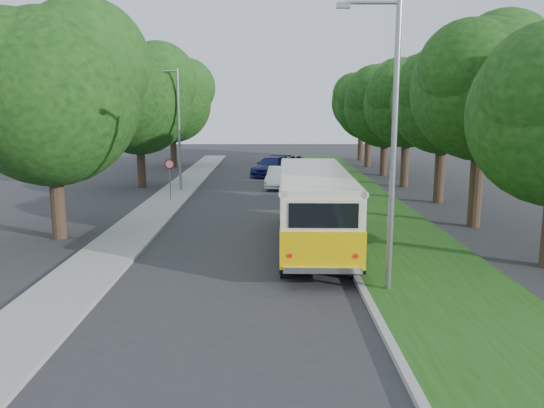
{
  "coord_description": "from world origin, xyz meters",
  "views": [
    {
      "loc": [
        0.93,
        -16.82,
        5.19
      ],
      "look_at": [
        1.04,
        3.41,
        1.5
      ],
      "focal_mm": 35.0,
      "sensor_mm": 36.0,
      "label": 1
    }
  ],
  "objects_px": {
    "car_blue": "(271,166)",
    "car_grey": "(294,163)",
    "lamppost_near": "(391,138)",
    "car_silver": "(307,192)",
    "vintage_bus": "(314,209)",
    "car_white": "(279,177)",
    "lamppost_far": "(177,125)"
  },
  "relations": [
    {
      "from": "car_silver",
      "to": "car_white",
      "type": "xyz_separation_m",
      "value": [
        -1.4,
        6.09,
        0.03
      ]
    },
    {
      "from": "car_silver",
      "to": "lamppost_far",
      "type": "bearing_deg",
      "value": 163.76
    },
    {
      "from": "lamppost_far",
      "to": "vintage_bus",
      "type": "distance_m",
      "value": 15.49
    },
    {
      "from": "lamppost_near",
      "to": "car_silver",
      "type": "xyz_separation_m",
      "value": [
        -1.21,
        14.1,
        -3.72
      ]
    },
    {
      "from": "car_blue",
      "to": "car_grey",
      "type": "distance_m",
      "value": 3.27
    },
    {
      "from": "car_white",
      "to": "car_grey",
      "type": "bearing_deg",
      "value": 88.45
    },
    {
      "from": "vintage_bus",
      "to": "car_blue",
      "type": "bearing_deg",
      "value": 95.75
    },
    {
      "from": "car_silver",
      "to": "car_blue",
      "type": "distance_m",
      "value": 12.51
    },
    {
      "from": "lamppost_near",
      "to": "car_blue",
      "type": "xyz_separation_m",
      "value": [
        -3.09,
        26.47,
        -3.65
      ]
    },
    {
      "from": "lamppost_near",
      "to": "car_silver",
      "type": "relative_size",
      "value": 2.1
    },
    {
      "from": "car_silver",
      "to": "car_grey",
      "type": "bearing_deg",
      "value": 103.49
    },
    {
      "from": "car_silver",
      "to": "vintage_bus",
      "type": "bearing_deg",
      "value": -79.01
    },
    {
      "from": "car_grey",
      "to": "lamppost_near",
      "type": "bearing_deg",
      "value": -92.89
    },
    {
      "from": "car_silver",
      "to": "car_white",
      "type": "bearing_deg",
      "value": 116.42
    },
    {
      "from": "vintage_bus",
      "to": "car_white",
      "type": "xyz_separation_m",
      "value": [
        -1.0,
        15.09,
        -0.8
      ]
    },
    {
      "from": "lamppost_near",
      "to": "car_grey",
      "type": "xyz_separation_m",
      "value": [
        -1.21,
        29.15,
        -3.71
      ]
    },
    {
      "from": "lamppost_near",
      "to": "car_silver",
      "type": "height_order",
      "value": "lamppost_near"
    },
    {
      "from": "vintage_bus",
      "to": "car_silver",
      "type": "relative_size",
      "value": 2.6
    },
    {
      "from": "lamppost_near",
      "to": "car_grey",
      "type": "bearing_deg",
      "value": 92.37
    },
    {
      "from": "lamppost_near",
      "to": "car_white",
      "type": "height_order",
      "value": "lamppost_near"
    },
    {
      "from": "lamppost_far",
      "to": "vintage_bus",
      "type": "bearing_deg",
      "value": -61.41
    },
    {
      "from": "car_white",
      "to": "car_blue",
      "type": "xyz_separation_m",
      "value": [
        -0.48,
        6.28,
        0.04
      ]
    },
    {
      "from": "lamppost_far",
      "to": "car_blue",
      "type": "distance_m",
      "value": 10.44
    },
    {
      "from": "lamppost_near",
      "to": "car_silver",
      "type": "distance_m",
      "value": 14.63
    },
    {
      "from": "vintage_bus",
      "to": "lamppost_near",
      "type": "bearing_deg",
      "value": -70.8
    },
    {
      "from": "lamppost_near",
      "to": "car_white",
      "type": "distance_m",
      "value": 20.69
    },
    {
      "from": "lamppost_far",
      "to": "car_white",
      "type": "relative_size",
      "value": 1.82
    },
    {
      "from": "vintage_bus",
      "to": "car_grey",
      "type": "relative_size",
      "value": 2.08
    },
    {
      "from": "vintage_bus",
      "to": "car_grey",
      "type": "distance_m",
      "value": 24.07
    },
    {
      "from": "car_blue",
      "to": "car_grey",
      "type": "height_order",
      "value": "car_blue"
    },
    {
      "from": "car_silver",
      "to": "car_blue",
      "type": "height_order",
      "value": "car_blue"
    },
    {
      "from": "car_blue",
      "to": "vintage_bus",
      "type": "bearing_deg",
      "value": -66.31
    }
  ]
}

